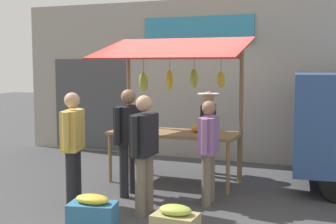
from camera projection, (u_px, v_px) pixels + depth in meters
ground_plane at (174, 182)px, 8.00m from camera, size 40.00×40.00×0.00m
street_backdrop at (208, 80)px, 9.88m from camera, size 9.00×0.30×3.40m
market_stall at (175, 93)px, 7.85m from camera, size 2.50×1.46×2.50m
vendor_with_sunhat at (208, 127)px, 8.46m from camera, size 0.40×0.66×1.54m
shopper_in_grey_tee at (144, 146)px, 6.23m from camera, size 0.23×0.69×1.62m
shopper_with_shopping_bag at (73, 141)px, 6.59m from camera, size 0.34×0.68×1.64m
shopper_in_striped_shirt at (209, 146)px, 6.67m from camera, size 0.25×0.66×1.51m
shopper_with_ponytail at (129, 134)px, 7.11m from camera, size 0.28×0.70×1.65m
produce_crate_near at (175, 223)px, 5.39m from camera, size 0.53×0.37×0.40m
produce_crate_side at (92, 212)px, 5.76m from camera, size 0.64×0.45×0.42m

